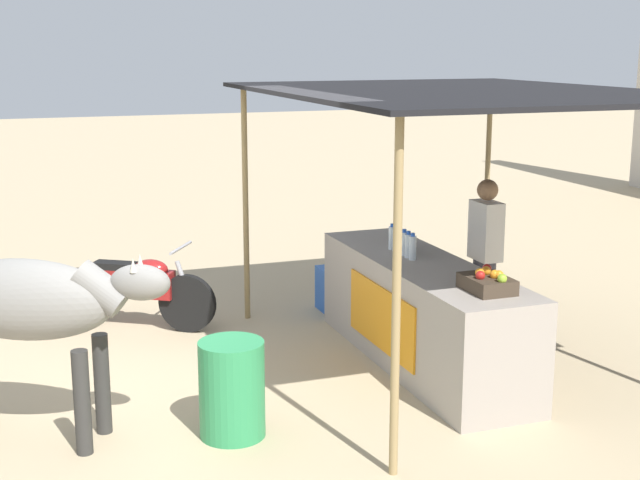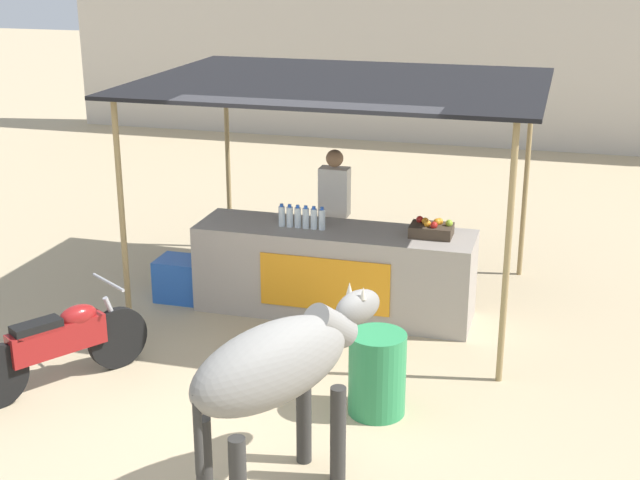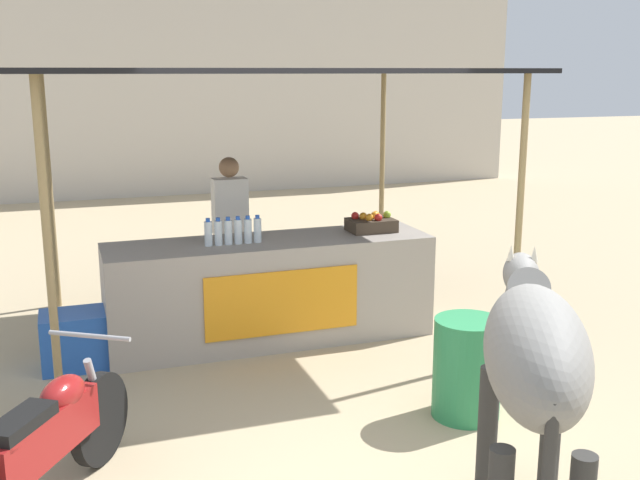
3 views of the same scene
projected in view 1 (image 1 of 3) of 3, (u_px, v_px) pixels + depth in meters
The scene contains 10 objects.
ground_plane at pixel (185, 394), 7.50m from camera, with size 60.00×60.00×0.00m, color tan.
stall_counter at pixel (422, 313), 8.13m from camera, with size 3.00×0.82×0.96m.
stall_awning at pixel (458, 100), 7.81m from camera, with size 4.20×3.20×2.50m.
water_bottle_row at pixel (402, 242), 8.31m from camera, with size 0.52×0.07×0.25m.
fruit_crate at pixel (487, 282), 7.08m from camera, with size 0.44×0.32×0.18m.
vendor_behind_counter at pixel (485, 263), 8.48m from camera, with size 0.34×0.22×1.65m.
cooler_box at pixel (343, 291), 9.74m from camera, with size 0.60×0.44×0.48m, color blue.
water_barrel at pixel (232, 389), 6.64m from camera, with size 0.49×0.49×0.74m, color #2D8C51.
cow at pixel (32, 306), 6.44m from camera, with size 1.20×1.77×1.44m.
motorcycle_parked at pixel (134, 288), 9.17m from camera, with size 1.06×1.56×0.90m.
Camera 1 is at (7.01, -1.32, 2.89)m, focal length 50.00 mm.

